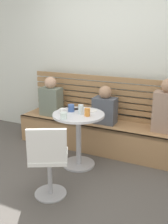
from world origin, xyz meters
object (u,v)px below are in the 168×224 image
(person_child_left, at_px, (105,107))
(person_adult, at_px, (166,108))
(cup_ceramic_white, at_px, (63,111))
(booth_bench, at_px, (102,136))
(phone_on_table, at_px, (77,109))
(cup_glass_tall, at_px, (81,109))
(white_chair, at_px, (49,160))
(cup_mug_blue, at_px, (71,108))
(person_child_middle, at_px, (51,98))
(plate_small, at_px, (90,111))
(cafe_table, at_px, (79,130))
(cup_tumbler_orange, at_px, (87,112))
(cup_glass_short, at_px, (64,116))

(person_child_left, bearing_deg, person_adult, 1.92)
(person_adult, bearing_deg, cup_ceramic_white, -148.51)
(booth_bench, distance_m, phone_on_table, 0.71)
(cup_ceramic_white, distance_m, cup_glass_tall, 0.24)
(white_chair, height_order, cup_mug_blue, white_chair)
(cup_glass_tall, bearing_deg, person_child_middle, 144.89)
(person_child_left, distance_m, person_child_middle, 0.94)
(booth_bench, xyz_separation_m, plate_small, (-0.00, -0.44, 0.52))
(phone_on_table, bearing_deg, cup_ceramic_white, 114.01)
(booth_bench, distance_m, cup_glass_tall, 0.83)
(plate_small, bearing_deg, cup_mug_blue, -151.87)
(cup_ceramic_white, bearing_deg, person_child_left, 65.81)
(cup_ceramic_white, xyz_separation_m, cup_mug_blue, (0.05, 0.14, 0.01))
(white_chair, bearing_deg, plate_small, 87.67)
(cafe_table, xyz_separation_m, cup_glass_tall, (0.03, 0.01, 0.28))
(person_adult, bearing_deg, cup_mug_blue, -152.71)
(booth_bench, height_order, cup_tumbler_orange, cup_tumbler_orange)
(booth_bench, relative_size, cup_mug_blue, 28.42)
(person_child_middle, height_order, cup_mug_blue, person_child_middle)
(cafe_table, distance_m, white_chair, 0.81)
(person_child_middle, distance_m, cup_mug_blue, 0.87)
(cafe_table, relative_size, phone_on_table, 5.29)
(cup_glass_short, relative_size, cup_mug_blue, 0.84)
(person_adult, distance_m, plate_small, 1.03)
(person_child_left, relative_size, plate_small, 3.36)
(cup_glass_short, distance_m, cup_mug_blue, 0.33)
(white_chair, bearing_deg, cup_glass_tall, 91.58)
(person_adult, relative_size, phone_on_table, 5.27)
(cup_tumbler_orange, xyz_separation_m, plate_small, (-0.05, 0.21, -0.04))
(plate_small, bearing_deg, cup_glass_short, -109.65)
(white_chair, bearing_deg, person_child_left, 86.83)
(cafe_table, relative_size, person_adult, 1.00)
(cup_ceramic_white, xyz_separation_m, plate_small, (0.28, 0.26, -0.03))
(cup_glass_tall, distance_m, phone_on_table, 0.23)
(cup_tumbler_orange, height_order, plate_small, cup_tumbler_orange)
(person_adult, height_order, cup_glass_tall, person_adult)
(person_child_left, bearing_deg, cup_ceramic_white, -114.19)
(person_adult, bearing_deg, cup_tumbler_orange, -141.88)
(cup_glass_short, bearing_deg, cup_mug_blue, 102.32)
(cup_tumbler_orange, relative_size, phone_on_table, 0.71)
(plate_small, bearing_deg, cup_tumbler_orange, -75.89)
(plate_small, bearing_deg, person_child_left, 84.95)
(phone_on_table, bearing_deg, person_child_left, -80.48)
(person_child_left, height_order, cup_ceramic_white, person_child_left)
(person_child_left, relative_size, cup_glass_tall, 4.76)
(cup_ceramic_white, bearing_deg, person_child_middle, 132.11)
(person_child_middle, bearing_deg, white_chair, -58.52)
(cup_ceramic_white, height_order, cup_tumbler_orange, cup_tumbler_orange)
(person_child_middle, bearing_deg, cafe_table, -36.57)
(white_chair, height_order, cup_glass_short, white_chair)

